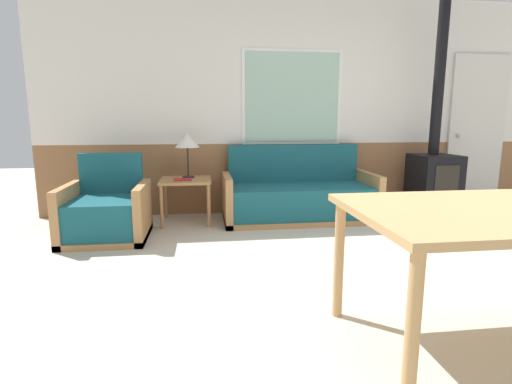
{
  "coord_description": "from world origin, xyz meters",
  "views": [
    {
      "loc": [
        -1.59,
        -2.47,
        1.2
      ],
      "look_at": [
        -1.12,
        1.02,
        0.56
      ],
      "focal_mm": 28.0,
      "sensor_mm": 36.0,
      "label": 1
    }
  ],
  "objects_px": {
    "armchair": "(107,213)",
    "wood_stove": "(434,168)",
    "couch": "(299,198)",
    "side_table": "(186,186)",
    "table_lamp": "(187,142)"
  },
  "relations": [
    {
      "from": "armchair",
      "to": "wood_stove",
      "type": "relative_size",
      "value": 0.33
    },
    {
      "from": "couch",
      "to": "wood_stove",
      "type": "height_order",
      "value": "wood_stove"
    },
    {
      "from": "armchair",
      "to": "side_table",
      "type": "distance_m",
      "value": 0.96
    },
    {
      "from": "couch",
      "to": "table_lamp",
      "type": "relative_size",
      "value": 3.5
    },
    {
      "from": "couch",
      "to": "armchair",
      "type": "height_order",
      "value": "couch"
    },
    {
      "from": "wood_stove",
      "to": "couch",
      "type": "bearing_deg",
      "value": 177.98
    },
    {
      "from": "couch",
      "to": "wood_stove",
      "type": "distance_m",
      "value": 1.73
    },
    {
      "from": "couch",
      "to": "side_table",
      "type": "bearing_deg",
      "value": 178.62
    },
    {
      "from": "side_table",
      "to": "armchair",
      "type": "bearing_deg",
      "value": -145.59
    },
    {
      "from": "couch",
      "to": "wood_stove",
      "type": "bearing_deg",
      "value": -2.02
    },
    {
      "from": "couch",
      "to": "table_lamp",
      "type": "height_order",
      "value": "table_lamp"
    },
    {
      "from": "side_table",
      "to": "wood_stove",
      "type": "height_order",
      "value": "wood_stove"
    },
    {
      "from": "side_table",
      "to": "table_lamp",
      "type": "height_order",
      "value": "table_lamp"
    },
    {
      "from": "couch",
      "to": "side_table",
      "type": "relative_size",
      "value": 3.13
    },
    {
      "from": "couch",
      "to": "side_table",
      "type": "xyz_separation_m",
      "value": [
        -1.34,
        0.03,
        0.18
      ]
    }
  ]
}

